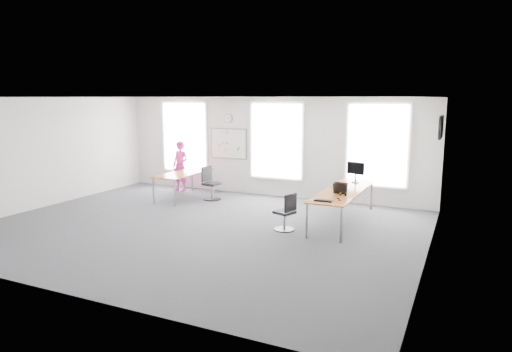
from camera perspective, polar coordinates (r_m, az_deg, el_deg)
The scene contains 24 objects.
floor at distance 10.80m, azimuth -7.15°, elevation -6.40°, with size 10.00×10.00×0.00m, color #2C2C31.
ceiling at distance 10.38m, azimuth -7.50°, elevation 9.73°, with size 10.00×10.00×0.00m, color white.
wall_back at distance 14.00m, azimuth 1.48°, elevation 3.64°, with size 10.00×10.00×0.00m, color silver.
wall_front at distance 7.47m, azimuth -23.95°, elevation -2.59°, with size 10.00×10.00×0.00m, color silver.
wall_left at distance 13.80m, azimuth -25.17°, elevation 2.63°, with size 10.00×10.00×0.00m, color silver.
wall_right at distance 8.90m, azimuth 21.04°, elevation -0.54°, with size 10.00×10.00×0.00m, color silver.
window_left at distance 15.39m, azimuth -8.89°, elevation 4.83°, with size 1.60×0.06×2.20m, color white.
window_mid at distance 13.83m, azimuth 2.57°, elevation 4.40°, with size 1.60×0.06×2.20m, color white.
window_right at distance 12.99m, azimuth 14.92°, elevation 3.73°, with size 1.60×0.06×2.20m, color white.
desk_right at distance 11.17m, azimuth 10.84°, elevation -2.01°, with size 0.87×3.28×0.80m.
desk_left at distance 13.83m, azimuth -8.99°, elevation 0.17°, with size 0.86×2.14×0.78m.
chair_right at distance 10.40m, azimuth 3.79°, elevation -4.80°, with size 0.51×0.50×0.87m.
chair_left at distance 13.60m, azimuth -5.71°, elevation -1.14°, with size 0.52×0.52×0.98m.
person at distance 14.90m, azimuth -9.44°, elevation 1.23°, with size 0.59×0.39×1.63m, color #C61F80.
whiteboard at distance 14.55m, azimuth -3.46°, elevation 4.06°, with size 1.20×0.03×0.90m, color white.
wall_clock at distance 14.50m, azimuth -3.49°, elevation 7.21°, with size 0.30×0.30×0.04m, color gray.
tv at distance 11.79m, azimuth 22.13°, elevation 5.69°, with size 0.06×0.90×0.55m, color black.
keyboard at distance 9.89m, azimuth 8.42°, elevation -3.09°, with size 0.40×0.14×0.02m, color black.
mouse at distance 9.99m, azimuth 10.41°, elevation -2.97°, with size 0.06×0.10×0.04m, color black.
lens_cap at distance 10.21m, azimuth 10.23°, elevation -2.78°, with size 0.07×0.07×0.01m, color black.
headphones at distance 10.50m, azimuth 10.82°, elevation -2.23°, with size 0.16×0.09×0.09m.
laptop_sleeve at distance 10.67m, azimuth 10.48°, elevation -1.54°, with size 0.33×0.21×0.27m.
paper_stack at distance 11.24m, azimuth 10.24°, elevation -1.36°, with size 0.32×0.24×0.11m, color beige.
monitor at distance 12.16m, azimuth 12.35°, elevation 0.72°, with size 0.48×0.21×0.55m.
Camera 1 is at (5.57, -8.75, 2.99)m, focal length 32.00 mm.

